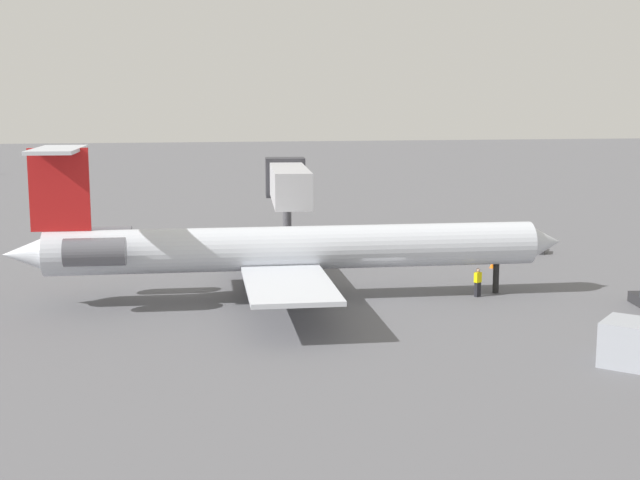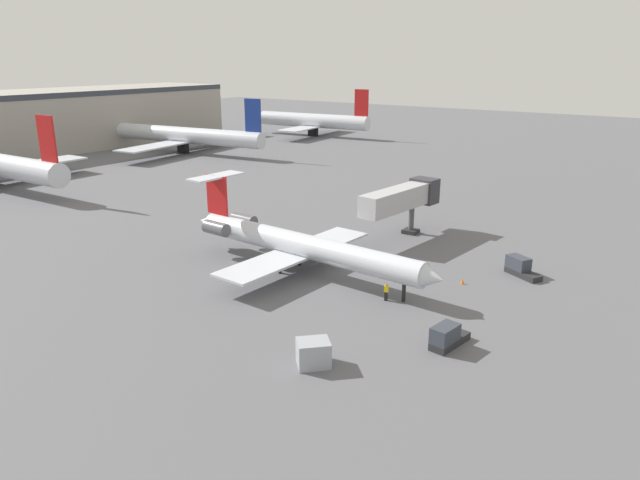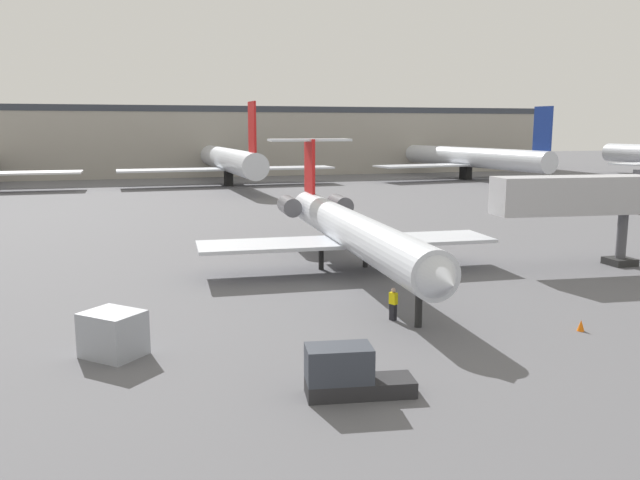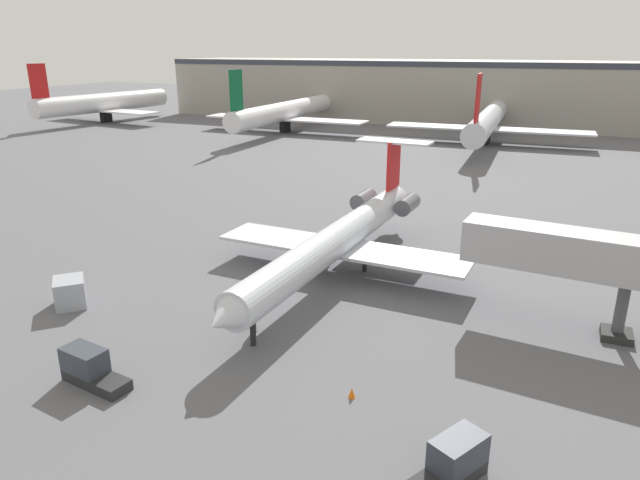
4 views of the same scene
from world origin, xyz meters
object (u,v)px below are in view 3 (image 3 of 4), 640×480
at_px(jet_bridge, 601,196).
at_px(regional_jet, 347,227).
at_px(baggage_tug_trailing, 348,374).
at_px(cargo_container_uld, 113,334).
at_px(traffic_cone_near, 581,325).
at_px(parked_airliner_centre, 228,161).
at_px(ground_crew_marshaller, 393,304).
at_px(parked_airliner_east_mid, 467,158).

bearing_deg(jet_bridge, regional_jet, 169.30).
distance_m(baggage_tug_trailing, cargo_container_uld, 10.77).
relative_size(jet_bridge, traffic_cone_near, 25.32).
height_order(baggage_tug_trailing, parked_airliner_centre, parked_airliner_centre).
bearing_deg(regional_jet, traffic_cone_near, -67.09).
relative_size(jet_bridge, ground_crew_marshaller, 8.24).
relative_size(jet_bridge, baggage_tug_trailing, 3.35).
bearing_deg(parked_airliner_east_mid, regional_jet, -124.15).
relative_size(baggage_tug_trailing, traffic_cone_near, 7.56).
bearing_deg(jet_bridge, parked_airliner_centre, 102.37).
height_order(jet_bridge, parked_airliner_east_mid, parked_airliner_east_mid).
distance_m(traffic_cone_near, parked_airliner_centre, 84.61).
xyz_separation_m(regional_jet, cargo_container_uld, (-14.97, -13.09, -2.09)).
distance_m(baggage_tug_trailing, traffic_cone_near, 13.91).
distance_m(parked_airliner_centre, parked_airliner_east_mid, 45.26).
xyz_separation_m(ground_crew_marshaller, cargo_container_uld, (-13.58, -1.53, 0.12)).
bearing_deg(cargo_container_uld, traffic_cone_near, -7.01).
height_order(jet_bridge, traffic_cone_near, jet_bridge).
bearing_deg(baggage_tug_trailing, jet_bridge, 34.38).
relative_size(regional_jet, parked_airliner_east_mid, 0.73).
height_order(ground_crew_marshaller, cargo_container_uld, cargo_container_uld).
height_order(regional_jet, traffic_cone_near, regional_jet).
distance_m(ground_crew_marshaller, cargo_container_uld, 13.66).
xyz_separation_m(regional_jet, parked_airliner_centre, (1.83, 68.62, 1.17)).
bearing_deg(traffic_cone_near, parked_airliner_centre, 93.27).
distance_m(regional_jet, baggage_tug_trailing, 21.08).
xyz_separation_m(regional_jet, parked_airliner_east_mid, (47.08, 69.39, 1.05)).
distance_m(baggage_tug_trailing, parked_airliner_east_mid, 104.24).
xyz_separation_m(cargo_container_uld, parked_airliner_centre, (16.80, 81.72, 3.26)).
relative_size(baggage_tug_trailing, parked_airliner_centre, 0.10).
distance_m(ground_crew_marshaller, baggage_tug_trailing, 9.84).
height_order(regional_jet, parked_airliner_centre, parked_airliner_centre).
distance_m(regional_jet, parked_airliner_east_mid, 83.86).
relative_size(ground_crew_marshaller, cargo_container_uld, 0.55).
distance_m(cargo_container_uld, traffic_cone_near, 21.80).
height_order(cargo_container_uld, parked_airliner_centre, parked_airliner_centre).
relative_size(parked_airliner_centre, parked_airliner_east_mid, 0.98).
distance_m(jet_bridge, parked_airliner_centre, 73.66).
height_order(ground_crew_marshaller, baggage_tug_trailing, baggage_tug_trailing).
bearing_deg(regional_jet, ground_crew_marshaller, -96.86).
bearing_deg(parked_airliner_east_mid, cargo_container_uld, -126.95).
xyz_separation_m(regional_jet, traffic_cone_near, (6.66, -15.75, -2.79)).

